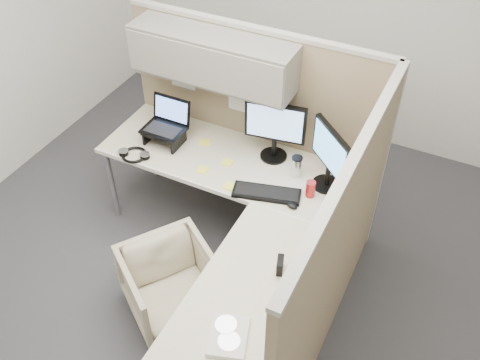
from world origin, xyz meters
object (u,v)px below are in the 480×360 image
at_px(office_chair, 171,281).
at_px(monitor_left, 275,127).
at_px(keyboard, 267,193).
at_px(desk, 235,210).

height_order(office_chair, monitor_left, monitor_left).
bearing_deg(office_chair, monitor_left, 20.31).
bearing_deg(keyboard, office_chair, -136.68).
bearing_deg(monitor_left, desk, -101.37).
bearing_deg(desk, monitor_left, 87.66).
height_order(monitor_left, keyboard, monitor_left).
xyz_separation_m(desk, keyboard, (0.15, 0.19, 0.05)).
bearing_deg(desk, keyboard, 52.87).
height_order(desk, office_chair, desk).
relative_size(desk, office_chair, 3.34).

